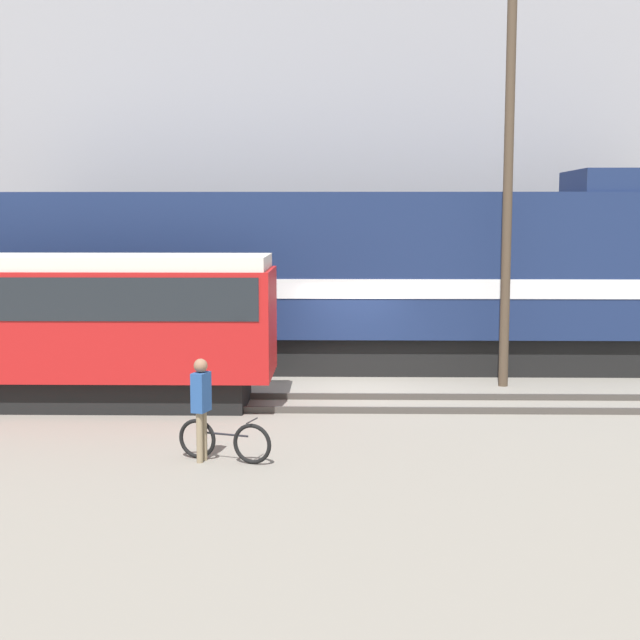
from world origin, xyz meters
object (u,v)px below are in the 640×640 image
freight_locomotive (341,277)px  streetcar (51,320)px  utility_pole_left (508,190)px  bicycle (224,441)px  person (201,399)px

freight_locomotive → streetcar: freight_locomotive is taller
utility_pole_left → bicycle: bearing=-131.3°
streetcar → freight_locomotive: bearing=37.0°
streetcar → utility_pole_left: 11.07m
streetcar → bicycle: (4.38, -4.46, -1.55)m
freight_locomotive → bicycle: size_ratio=11.14×
streetcar → person: 6.05m
streetcar → utility_pole_left: utility_pole_left is taller
streetcar → utility_pole_left: size_ratio=1.02×
person → streetcar: bearing=131.7°
freight_locomotive → streetcar: bearing=-143.0°
freight_locomotive → bicycle: freight_locomotive is taller
person → utility_pole_left: size_ratio=0.19×
person → utility_pole_left: utility_pole_left is taller
freight_locomotive → utility_pole_left: 5.20m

